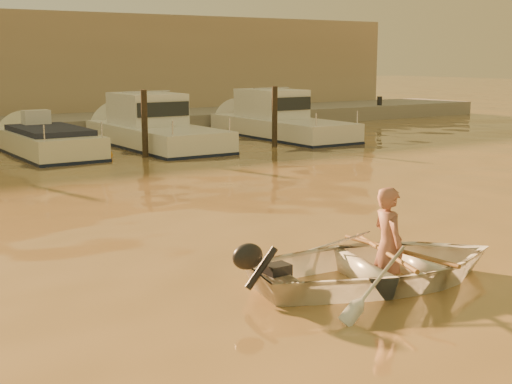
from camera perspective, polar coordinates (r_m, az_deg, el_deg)
ground_plane at (r=7.54m, az=2.13°, el=-12.23°), size 160.00×160.00×0.00m
dinghy at (r=9.58m, az=9.96°, el=-5.77°), size 3.98×3.21×0.73m
person at (r=9.57m, az=10.53°, el=-4.28°), size 0.49×0.65×1.58m
outboard_motor at (r=8.92m, az=1.61°, el=-6.62°), size 0.96×0.58×0.70m
oar_port at (r=9.66m, az=11.27°, el=-4.59°), size 0.07×2.10×0.13m
oar_starboard at (r=9.56m, az=10.25°, el=-4.72°), size 0.85×1.97×0.13m
moored_boat_3 at (r=22.79m, az=-16.34°, el=3.46°), size 2.05×5.92×0.95m
moored_boat_4 at (r=24.06m, az=-8.03°, el=5.10°), size 2.41×7.38×1.75m
moored_boat_5 at (r=26.65m, az=2.05°, el=5.74°), size 2.23×7.50×1.75m
piling_3 at (r=21.46m, az=-8.90°, el=5.15°), size 0.18×0.18×2.20m
piling_4 at (r=23.78m, az=1.50°, el=5.81°), size 0.18×0.18×2.20m
fender_d at (r=21.48m, az=-11.78°, el=2.91°), size 0.30×0.30×0.30m
fender_e at (r=22.46m, az=-2.02°, el=3.46°), size 0.30×0.30×0.30m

